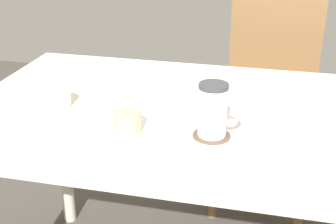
{
  "coord_description": "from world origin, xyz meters",
  "views": [
    {
      "loc": [
        0.17,
        -1.16,
        1.24
      ],
      "look_at": [
        -0.07,
        -0.14,
        0.77
      ],
      "focal_mm": 50.0,
      "sensor_mm": 36.0,
      "label": 1
    }
  ],
  "objects_px": {
    "dining_table": "(204,134)",
    "pastry_plate": "(128,133)",
    "pastry": "(128,121)",
    "wooden_chair": "(269,91)",
    "coffee_mug": "(214,110)",
    "sugar_bowl": "(58,97)"
  },
  "relations": [
    {
      "from": "dining_table",
      "to": "pastry",
      "type": "distance_m",
      "value": 0.28
    },
    {
      "from": "pastry",
      "to": "dining_table",
      "type": "bearing_deg",
      "value": 52.47
    },
    {
      "from": "coffee_mug",
      "to": "sugar_bowl",
      "type": "relative_size",
      "value": 1.86
    },
    {
      "from": "pastry_plate",
      "to": "wooden_chair",
      "type": "bearing_deg",
      "value": 71.16
    },
    {
      "from": "wooden_chair",
      "to": "pastry",
      "type": "distance_m",
      "value": 1.02
    },
    {
      "from": "coffee_mug",
      "to": "sugar_bowl",
      "type": "distance_m",
      "value": 0.46
    },
    {
      "from": "dining_table",
      "to": "pastry_plate",
      "type": "height_order",
      "value": "pastry_plate"
    },
    {
      "from": "dining_table",
      "to": "coffee_mug",
      "type": "xyz_separation_m",
      "value": [
        0.05,
        -0.16,
        0.15
      ]
    },
    {
      "from": "coffee_mug",
      "to": "wooden_chair",
      "type": "bearing_deg",
      "value": 82.39
    },
    {
      "from": "dining_table",
      "to": "pastry",
      "type": "xyz_separation_m",
      "value": [
        -0.15,
        -0.2,
        0.12
      ]
    },
    {
      "from": "sugar_bowl",
      "to": "pastry",
      "type": "bearing_deg",
      "value": -28.71
    },
    {
      "from": "pastry",
      "to": "coffee_mug",
      "type": "xyz_separation_m",
      "value": [
        0.2,
        0.04,
        0.03
      ]
    },
    {
      "from": "pastry",
      "to": "coffee_mug",
      "type": "height_order",
      "value": "coffee_mug"
    },
    {
      "from": "wooden_chair",
      "to": "dining_table",
      "type": "bearing_deg",
      "value": 79.98
    },
    {
      "from": "dining_table",
      "to": "pastry",
      "type": "bearing_deg",
      "value": -127.53
    },
    {
      "from": "pastry_plate",
      "to": "sugar_bowl",
      "type": "xyz_separation_m",
      "value": [
        -0.25,
        0.13,
        0.02
      ]
    },
    {
      "from": "wooden_chair",
      "to": "coffee_mug",
      "type": "xyz_separation_m",
      "value": [
        -0.12,
        -0.89,
        0.29
      ]
    },
    {
      "from": "sugar_bowl",
      "to": "wooden_chair",
      "type": "bearing_deg",
      "value": 54.75
    },
    {
      "from": "wooden_chair",
      "to": "coffee_mug",
      "type": "distance_m",
      "value": 0.95
    },
    {
      "from": "pastry_plate",
      "to": "sugar_bowl",
      "type": "height_order",
      "value": "sugar_bowl"
    },
    {
      "from": "pastry_plate",
      "to": "sugar_bowl",
      "type": "distance_m",
      "value": 0.28
    },
    {
      "from": "pastry_plate",
      "to": "sugar_bowl",
      "type": "bearing_deg",
      "value": 151.29
    }
  ]
}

